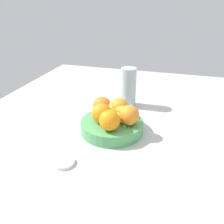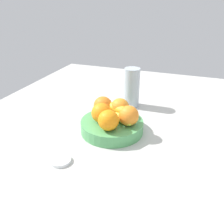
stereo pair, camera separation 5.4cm
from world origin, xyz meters
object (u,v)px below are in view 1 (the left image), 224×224
jar_lid (64,162)px  thermos_tumbler (128,87)px  fruit_bowl (112,126)px  orange_back_left (119,107)px  orange_back_right (102,106)px  orange_front_right (110,120)px  orange_front_left (101,113)px  orange_center (129,115)px  banana_bunch (118,112)px

jar_lid → thermos_tumbler: bearing=169.3°
fruit_bowl → jar_lid: 26.84cm
orange_back_left → orange_back_right: same height
orange_front_right → thermos_tumbler: bearing=-178.9°
fruit_bowl → orange_back_right: 9.57cm
orange_back_left → orange_back_right: 7.33cm
orange_front_left → jar_lid: orange_front_left is taller
orange_back_right → thermos_tumbler: bearing=165.2°
orange_front_right → orange_back_right: bearing=-149.3°
orange_front_right → orange_back_left: same height
orange_center → orange_back_left: (-5.79, -5.47, 0.00)cm
orange_back_left → banana_bunch: size_ratio=0.46×
fruit_bowl → orange_center: 9.64cm
orange_front_left → orange_back_right: same height
fruit_bowl → orange_center: orange_center is taller
thermos_tumbler → jar_lid: 53.99cm
orange_front_right → jar_lid: bearing=-30.3°
fruit_bowl → thermos_tumbler: thermos_tumbler is taller
orange_front_right → orange_back_left: 11.95cm
orange_front_left → orange_back_right: 6.85cm
orange_front_left → jar_lid: bearing=-14.1°
jar_lid → orange_center: bearing=145.6°
orange_front_left → thermos_tumbler: bearing=172.0°
banana_bunch → orange_front_left: bearing=-52.0°
fruit_bowl → orange_back_left: bearing=161.2°
banana_bunch → thermos_tumbler: bearing=-176.7°
orange_front_left → orange_center: 10.92cm
orange_center → thermos_tumbler: bearing=-166.5°
orange_back_right → jar_lid: orange_back_right is taller
orange_back_left → thermos_tumbler: 22.34cm
orange_front_left → orange_front_right: 6.78cm
orange_front_right → jar_lid: orange_front_right is taller
fruit_bowl → orange_front_left: (2.20, -3.68, 6.40)cm
orange_back_left → banana_bunch: (2.79, 0.21, -0.88)cm
thermos_tumbler → orange_center: bearing=13.5°
orange_front_left → orange_front_right: (4.80, 4.80, 0.00)cm
orange_front_right → orange_back_right: 13.21cm
orange_front_right → banana_bunch: 9.23cm
fruit_bowl → jar_lid: (25.06, -9.44, -1.86)cm
orange_front_right → thermos_tumbler: 34.24cm
jar_lid → banana_bunch: bearing=157.4°
orange_center → jar_lid: bearing=-34.4°
jar_lid → orange_back_right: bearing=172.6°
orange_front_right → fruit_bowl: bearing=-170.9°
orange_front_right → orange_center: 8.61cm
fruit_bowl → orange_back_right: (-4.37, -5.62, 6.40)cm
orange_back_left → banana_bunch: 2.93cm
fruit_bowl → orange_front_right: bearing=9.1°
fruit_bowl → orange_back_right: size_ratio=3.20×
orange_front_right → orange_center: size_ratio=1.00×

